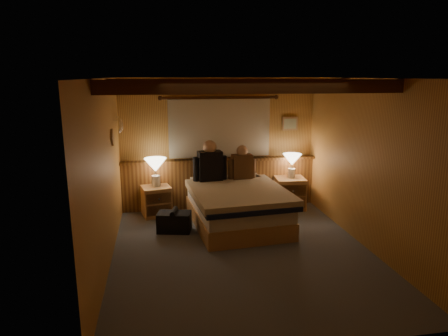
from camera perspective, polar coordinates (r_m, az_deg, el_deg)
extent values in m
plane|color=#494F57|center=(5.77, 2.65, -11.90)|extent=(4.20, 4.20, 0.00)
plane|color=#D8A651|center=(5.23, 2.93, 12.69)|extent=(4.20, 4.20, 0.00)
plane|color=gold|center=(7.40, -0.72, 3.47)|extent=(3.60, 0.00, 3.60)
plane|color=gold|center=(5.29, -16.62, -0.96)|extent=(0.00, 4.20, 4.20)
plane|color=gold|center=(6.02, 19.77, 0.46)|extent=(0.00, 4.20, 4.20)
plane|color=gold|center=(3.44, 10.39, -8.15)|extent=(3.60, 0.00, 3.60)
cube|color=brown|center=(7.50, -0.63, -2.26)|extent=(3.60, 0.12, 0.90)
cube|color=brown|center=(7.33, -0.57, 1.16)|extent=(3.60, 0.22, 0.04)
cylinder|color=#462A11|center=(7.22, -0.64, 10.03)|extent=(2.10, 0.05, 0.05)
sphere|color=#462A11|center=(7.14, -9.12, 9.83)|extent=(0.08, 0.08, 0.08)
sphere|color=#462A11|center=(7.46, 7.47, 10.02)|extent=(0.08, 0.08, 0.08)
cube|color=beige|center=(7.28, -0.64, 5.71)|extent=(1.85, 0.08, 1.05)
cube|color=#462A11|center=(4.65, 4.56, 11.51)|extent=(3.60, 0.15, 0.16)
cube|color=#462A11|center=(6.11, 1.05, 11.91)|extent=(3.60, 0.15, 0.16)
cylinder|color=white|center=(6.77, -14.87, 6.84)|extent=(0.03, 0.55, 0.03)
torus|color=white|center=(6.63, -14.65, 5.69)|extent=(0.01, 0.21, 0.21)
torus|color=white|center=(6.86, -14.50, 5.93)|extent=(0.01, 0.21, 0.21)
cube|color=tan|center=(7.65, 9.39, 6.27)|extent=(0.30, 0.03, 0.25)
cube|color=beige|center=(7.64, 9.43, 6.25)|extent=(0.24, 0.01, 0.19)
cube|color=tan|center=(6.70, 1.85, -6.98)|extent=(1.54, 1.96, 0.28)
cube|color=silver|center=(6.61, 1.86, -4.95)|extent=(1.50, 1.92, 0.22)
cube|color=black|center=(6.36, 2.47, -4.39)|extent=(1.57, 1.60, 0.07)
cube|color=#DE9E98|center=(6.45, 2.16, -3.53)|extent=(1.63, 1.79, 0.11)
cube|color=silver|center=(7.15, -2.47, -2.04)|extent=(0.58, 0.36, 0.15)
cube|color=silver|center=(7.32, 2.90, -1.67)|extent=(0.58, 0.36, 0.15)
cube|color=tan|center=(7.20, -9.63, -4.65)|extent=(0.56, 0.52, 0.53)
cube|color=brown|center=(6.98, -9.30, -4.31)|extent=(0.43, 0.11, 0.19)
cube|color=brown|center=(7.04, -9.24, -5.95)|extent=(0.43, 0.11, 0.19)
cylinder|color=white|center=(6.98, -9.30, -4.31)|extent=(0.04, 0.04, 0.03)
cylinder|color=white|center=(7.04, -9.24, -5.95)|extent=(0.04, 0.04, 0.03)
cube|color=tan|center=(7.57, 9.35, -3.54)|extent=(0.57, 0.52, 0.59)
cube|color=brown|center=(7.32, 9.80, -3.18)|extent=(0.48, 0.06, 0.20)
cube|color=brown|center=(7.39, 9.73, -4.92)|extent=(0.48, 0.06, 0.20)
cylinder|color=white|center=(7.32, 9.80, -3.18)|extent=(0.03, 0.03, 0.03)
cylinder|color=white|center=(7.39, 9.73, -4.92)|extent=(0.03, 0.03, 0.03)
cylinder|color=white|center=(7.13, -9.68, -1.81)|extent=(0.15, 0.15, 0.19)
cylinder|color=white|center=(7.10, -9.72, -0.81)|extent=(0.03, 0.03, 0.11)
cone|color=#F7EBC0|center=(7.06, -9.77, 0.45)|extent=(0.38, 0.38, 0.23)
cylinder|color=white|center=(7.50, 9.63, -0.71)|extent=(0.13, 0.13, 0.17)
cylinder|color=white|center=(7.48, 9.66, 0.14)|extent=(0.02, 0.02, 0.09)
cone|color=#F7EBC0|center=(7.45, 9.70, 1.20)|extent=(0.34, 0.34, 0.21)
cube|color=black|center=(6.95, -2.02, 0.22)|extent=(0.43, 0.28, 0.54)
cylinder|color=black|center=(6.91, -3.92, -0.25)|extent=(0.13, 0.13, 0.43)
cylinder|color=black|center=(7.02, -0.13, -0.01)|extent=(0.13, 0.13, 0.43)
sphere|color=tan|center=(6.88, -2.04, 3.02)|extent=(0.24, 0.24, 0.24)
cube|color=#523721|center=(7.09, 2.58, 0.12)|extent=(0.36, 0.23, 0.46)
cylinder|color=#523721|center=(7.04, 1.01, -0.26)|extent=(0.11, 0.11, 0.37)
cylinder|color=#523721|center=(7.15, 4.12, -0.08)|extent=(0.11, 0.11, 0.37)
sphere|color=tan|center=(7.03, 2.60, 2.44)|extent=(0.20, 0.20, 0.20)
cube|color=black|center=(6.47, -7.12, -7.66)|extent=(0.57, 0.42, 0.31)
cylinder|color=black|center=(6.41, -7.17, -6.18)|extent=(0.15, 0.32, 0.08)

